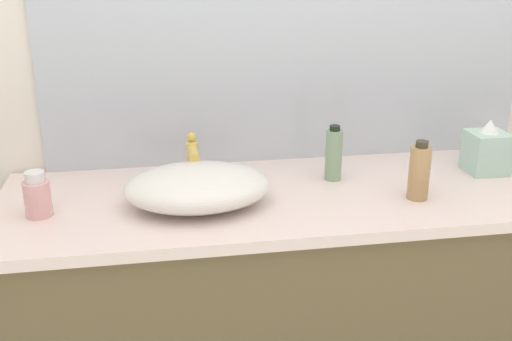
% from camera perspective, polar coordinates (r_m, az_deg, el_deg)
% --- Properties ---
extents(bathroom_wall_rear, '(6.00, 0.06, 2.60)m').
position_cam_1_polar(bathroom_wall_rear, '(1.96, 1.85, 12.29)').
color(bathroom_wall_rear, silver).
rests_on(bathroom_wall_rear, ground).
extents(vanity_counter, '(1.77, 0.58, 0.91)m').
position_cam_1_polar(vanity_counter, '(1.97, 4.78, -14.24)').
color(vanity_counter, brown).
rests_on(vanity_counter, ground).
extents(sink_basin, '(0.40, 0.30, 0.11)m').
position_cam_1_polar(sink_basin, '(1.64, -5.53, -1.53)').
color(sink_basin, silver).
rests_on(sink_basin, vanity_counter).
extents(faucet, '(0.03, 0.13, 0.15)m').
position_cam_1_polar(faucet, '(1.79, -5.97, 1.28)').
color(faucet, gold).
rests_on(faucet, vanity_counter).
extents(lotion_bottle, '(0.05, 0.05, 0.17)m').
position_cam_1_polar(lotion_bottle, '(1.82, 7.32, 1.52)').
color(lotion_bottle, gray).
rests_on(lotion_bottle, vanity_counter).
extents(perfume_bottle, '(0.07, 0.07, 0.12)m').
position_cam_1_polar(perfume_bottle, '(1.67, -19.88, -2.26)').
color(perfume_bottle, '#E3A2A2').
rests_on(perfume_bottle, vanity_counter).
extents(spray_can, '(0.06, 0.06, 0.17)m').
position_cam_1_polar(spray_can, '(1.73, 15.11, -0.13)').
color(spray_can, '#A98352').
rests_on(spray_can, vanity_counter).
extents(tissue_box, '(0.12, 0.12, 0.17)m').
position_cam_1_polar(tissue_box, '(2.00, 20.87, 1.82)').
color(tissue_box, '#A8D0BF').
rests_on(tissue_box, vanity_counter).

